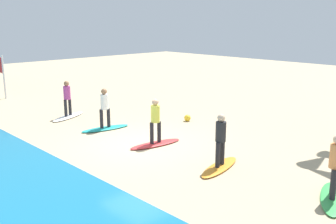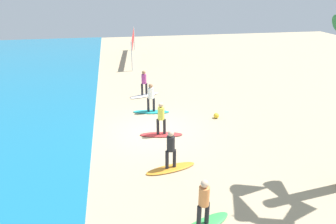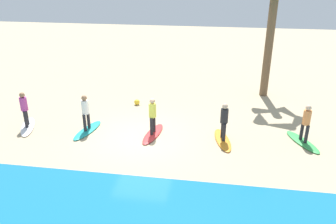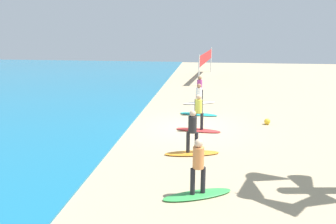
{
  "view_description": "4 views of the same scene",
  "coord_description": "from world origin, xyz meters",
  "px_view_note": "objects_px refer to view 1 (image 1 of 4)",
  "views": [
    {
      "loc": [
        -10.45,
        8.77,
        4.49
      ],
      "look_at": [
        -0.7,
        -0.67,
        1.24
      ],
      "focal_mm": 41.55,
      "sensor_mm": 36.0,
      "label": 1
    },
    {
      "loc": [
        -14.0,
        1.82,
        6.98
      ],
      "look_at": [
        0.29,
        -0.78,
        0.93
      ],
      "focal_mm": 33.37,
      "sensor_mm": 36.0,
      "label": 2
    },
    {
      "loc": [
        -3.12,
        12.75,
        6.87
      ],
      "look_at": [
        -1.09,
        -0.25,
        1.17
      ],
      "focal_mm": 36.08,
      "sensor_mm": 36.0,
      "label": 3
    },
    {
      "loc": [
        -16.12,
        -0.87,
        4.81
      ],
      "look_at": [
        -1.32,
        0.98,
        1.09
      ],
      "focal_mm": 37.68,
      "sensor_mm": 36.0,
      "label": 4
    }
  ],
  "objects_px": {
    "surfboard_orange": "(220,167)",
    "surfboard_teal": "(105,128)",
    "surfer_orange": "(221,136)",
    "surfer_teal": "(105,105)",
    "beach_ball": "(187,118)",
    "surfer_white": "(67,96)",
    "surfer_green": "(336,162)",
    "surfboard_red": "(156,144)",
    "surfboard_white": "(68,117)",
    "surfboard_green": "(332,198)",
    "surfer_red": "(155,118)"
  },
  "relations": [
    {
      "from": "surfboard_orange",
      "to": "surfboard_teal",
      "type": "relative_size",
      "value": 1.0
    },
    {
      "from": "surfer_orange",
      "to": "surfer_teal",
      "type": "height_order",
      "value": "same"
    },
    {
      "from": "surfer_orange",
      "to": "surfboard_teal",
      "type": "distance_m",
      "value": 6.14
    },
    {
      "from": "surfer_teal",
      "to": "beach_ball",
      "type": "distance_m",
      "value": 3.85
    },
    {
      "from": "surfer_orange",
      "to": "surfer_white",
      "type": "bearing_deg",
      "value": 0.46
    },
    {
      "from": "surfboard_orange",
      "to": "surfboard_teal",
      "type": "distance_m",
      "value": 6.06
    },
    {
      "from": "beach_ball",
      "to": "surfboard_teal",
      "type": "bearing_deg",
      "value": 66.98
    },
    {
      "from": "surfer_green",
      "to": "surfboard_red",
      "type": "relative_size",
      "value": 0.78
    },
    {
      "from": "surfboard_teal",
      "to": "surfboard_white",
      "type": "xyz_separation_m",
      "value": [
        2.88,
        0.07,
        0.0
      ]
    },
    {
      "from": "surfboard_orange",
      "to": "surfer_orange",
      "type": "xyz_separation_m",
      "value": [
        0.0,
        -0.0,
        0.99
      ]
    },
    {
      "from": "surfboard_green",
      "to": "surfer_white",
      "type": "distance_m",
      "value": 12.33
    },
    {
      "from": "surfer_green",
      "to": "surfboard_white",
      "type": "height_order",
      "value": "surfer_green"
    },
    {
      "from": "surfer_green",
      "to": "surfboard_orange",
      "type": "distance_m",
      "value": 3.51
    },
    {
      "from": "surfboard_green",
      "to": "surfer_white",
      "type": "height_order",
      "value": "surfer_white"
    },
    {
      "from": "surfer_orange",
      "to": "surfer_red",
      "type": "distance_m",
      "value": 3.06
    },
    {
      "from": "surfboard_green",
      "to": "surfer_orange",
      "type": "distance_m",
      "value": 3.51
    },
    {
      "from": "surfboard_orange",
      "to": "surfboard_white",
      "type": "distance_m",
      "value": 8.93
    },
    {
      "from": "surfboard_green",
      "to": "surfer_teal",
      "type": "relative_size",
      "value": 1.28
    },
    {
      "from": "surfboard_red",
      "to": "surfboard_teal",
      "type": "height_order",
      "value": "same"
    },
    {
      "from": "surfboard_red",
      "to": "beach_ball",
      "type": "relative_size",
      "value": 7.03
    },
    {
      "from": "surfboard_green",
      "to": "surfer_orange",
      "type": "relative_size",
      "value": 1.28
    },
    {
      "from": "surfboard_green",
      "to": "surfboard_white",
      "type": "relative_size",
      "value": 1.0
    },
    {
      "from": "beach_ball",
      "to": "surfboard_red",
      "type": "bearing_deg",
      "value": 114.69
    },
    {
      "from": "surfboard_green",
      "to": "surfer_teal",
      "type": "height_order",
      "value": "surfer_teal"
    },
    {
      "from": "surfer_teal",
      "to": "surfboard_white",
      "type": "xyz_separation_m",
      "value": [
        2.88,
        0.07,
        -0.99
      ]
    },
    {
      "from": "surfboard_green",
      "to": "surfboard_white",
      "type": "bearing_deg",
      "value": -112.69
    },
    {
      "from": "surfboard_green",
      "to": "surfboard_teal",
      "type": "distance_m",
      "value": 9.41
    },
    {
      "from": "surfboard_green",
      "to": "beach_ball",
      "type": "bearing_deg",
      "value": -135.96
    },
    {
      "from": "surfer_green",
      "to": "surfboard_orange",
      "type": "height_order",
      "value": "surfer_green"
    },
    {
      "from": "surfboard_red",
      "to": "surfer_orange",
      "type": "bearing_deg",
      "value": 97.06
    },
    {
      "from": "surfboard_green",
      "to": "surfer_green",
      "type": "relative_size",
      "value": 1.28
    },
    {
      "from": "surfboard_teal",
      "to": "surfer_teal",
      "type": "xyz_separation_m",
      "value": [
        0.0,
        0.0,
        0.99
      ]
    },
    {
      "from": "surfer_teal",
      "to": "surfer_white",
      "type": "bearing_deg",
      "value": 1.47
    },
    {
      "from": "surfer_orange",
      "to": "surfer_red",
      "type": "height_order",
      "value": "same"
    },
    {
      "from": "surfboard_green",
      "to": "surfboard_white",
      "type": "distance_m",
      "value": 12.29
    },
    {
      "from": "surfer_orange",
      "to": "beach_ball",
      "type": "xyz_separation_m",
      "value": [
        4.59,
        -3.45,
        -0.89
      ]
    },
    {
      "from": "surfboard_red",
      "to": "surfer_teal",
      "type": "relative_size",
      "value": 1.28
    },
    {
      "from": "surfboard_orange",
      "to": "surfboard_white",
      "type": "xyz_separation_m",
      "value": [
        8.93,
        0.07,
        0.0
      ]
    },
    {
      "from": "surfboard_orange",
      "to": "beach_ball",
      "type": "bearing_deg",
      "value": -139.35
    },
    {
      "from": "surfboard_teal",
      "to": "surfer_teal",
      "type": "bearing_deg",
      "value": 0.0
    },
    {
      "from": "surfboard_orange",
      "to": "surfer_teal",
      "type": "xyz_separation_m",
      "value": [
        6.06,
        -0.0,
        0.99
      ]
    },
    {
      "from": "surfboard_orange",
      "to": "surfer_red",
      "type": "relative_size",
      "value": 1.28
    },
    {
      "from": "surfer_orange",
      "to": "beach_ball",
      "type": "distance_m",
      "value": 5.81
    },
    {
      "from": "surfer_teal",
      "to": "surfer_green",
      "type": "bearing_deg",
      "value": -177.84
    },
    {
      "from": "surfboard_white",
      "to": "surfboard_green",
      "type": "bearing_deg",
      "value": 69.61
    },
    {
      "from": "surfer_white",
      "to": "surfboard_red",
      "type": "bearing_deg",
      "value": -178.24
    },
    {
      "from": "beach_ball",
      "to": "surfer_white",
      "type": "bearing_deg",
      "value": 39.04
    },
    {
      "from": "surfboard_red",
      "to": "surfer_red",
      "type": "height_order",
      "value": "surfer_red"
    },
    {
      "from": "surfer_green",
      "to": "beach_ball",
      "type": "distance_m",
      "value": 8.57
    },
    {
      "from": "surfboard_teal",
      "to": "surfboard_white",
      "type": "height_order",
      "value": "same"
    }
  ]
}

